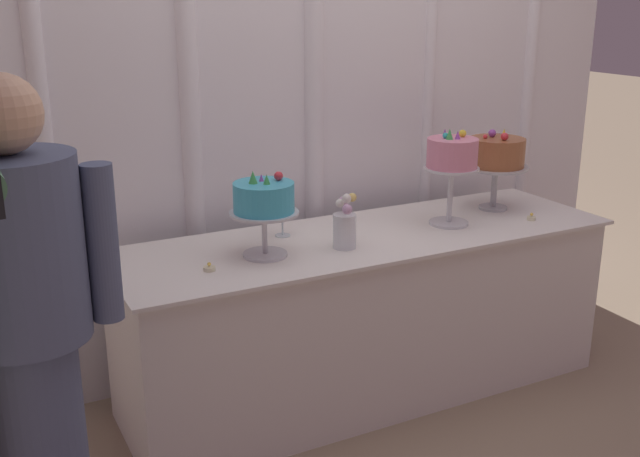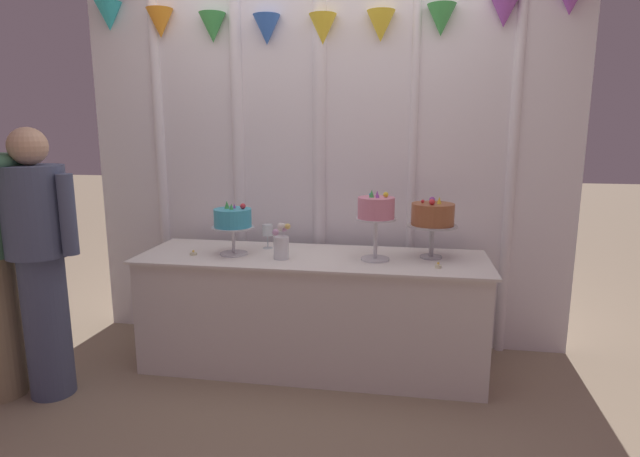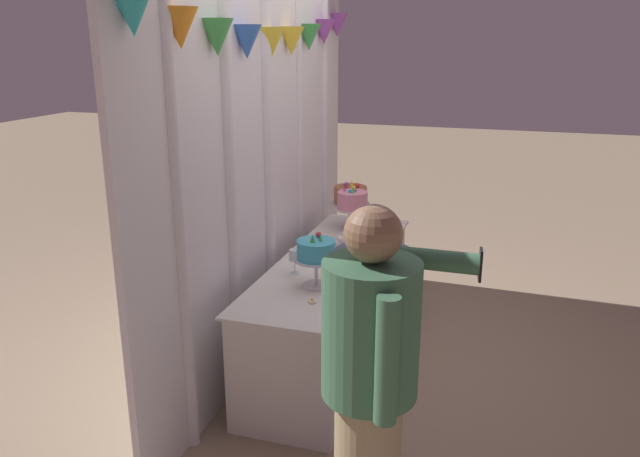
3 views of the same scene
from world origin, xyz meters
name	(u,v)px [view 2 (image 2 of 3)]	position (x,y,z in m)	size (l,w,h in m)	color
ground_plane	(309,372)	(0.00, 0.00, 0.00)	(24.00, 24.00, 0.00)	gray
draped_curtain	(321,144)	(-0.02, 0.56, 1.39)	(3.32, 0.18, 2.58)	white
cake_table	(312,311)	(0.00, 0.10, 0.36)	(2.14, 0.66, 0.72)	white
cake_display_leftmost	(233,221)	(-0.49, 0.06, 0.94)	(0.26, 0.26, 0.34)	silver
cake_display_center	(376,212)	(0.39, 0.07, 1.02)	(0.24, 0.24, 0.42)	silver
cake_display_rightmost	(433,216)	(0.72, 0.17, 0.98)	(0.30, 0.30, 0.37)	#B2B2B7
wine_glass	(268,231)	(-0.32, 0.25, 0.84)	(0.07, 0.07, 0.16)	silver
flower_vase	(281,244)	(-0.17, 0.00, 0.81)	(0.10, 0.13, 0.22)	silver
tealight_far_left	(193,254)	(-0.73, 0.00, 0.73)	(0.04, 0.04, 0.03)	beige
tealight_near_left	(438,266)	(0.75, -0.05, 0.73)	(0.04, 0.04, 0.03)	beige
guest_man_pink_jacket	(40,255)	(-1.40, -0.50, 0.82)	(0.50, 0.36, 1.51)	#4C5675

